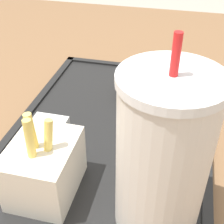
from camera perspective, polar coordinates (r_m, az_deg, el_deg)
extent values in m
cube|color=black|center=(0.47, 0.00, -3.43)|extent=(0.42, 0.29, 0.01)
cube|color=black|center=(0.51, -15.27, -0.37)|extent=(0.42, 0.01, 0.00)
cube|color=black|center=(0.46, 17.03, -5.20)|extent=(0.42, 0.01, 0.00)
cube|color=black|center=(0.64, 4.38, 8.32)|extent=(0.01, 0.29, 0.00)
cylinder|color=silver|center=(0.30, 9.12, -8.93)|extent=(0.09, 0.09, 0.17)
cylinder|color=silver|center=(0.25, 11.03, 5.78)|extent=(0.09, 0.09, 0.01)
cylinder|color=red|center=(0.24, 11.61, 10.25)|extent=(0.01, 0.01, 0.03)
ellipsoid|color=tan|center=(0.55, 12.00, 5.02)|extent=(0.13, 0.07, 0.04)
cylinder|color=#9E512D|center=(0.55, 12.12, 5.81)|extent=(0.11, 0.04, 0.02)
ellipsoid|color=tan|center=(0.56, 4.52, 6.02)|extent=(0.13, 0.08, 0.04)
cylinder|color=#9E512D|center=(0.55, 4.56, 6.82)|extent=(0.11, 0.05, 0.02)
cube|color=silver|center=(0.37, -12.25, -10.01)|extent=(0.09, 0.07, 0.07)
cylinder|color=#EACC60|center=(0.34, -14.37, -7.64)|extent=(0.01, 0.01, 0.09)
cylinder|color=#EACC60|center=(0.34, -12.33, -6.62)|extent=(0.02, 0.02, 0.07)
cylinder|color=#EACC60|center=(0.35, -13.98, -5.88)|extent=(0.01, 0.01, 0.08)
cube|color=silver|center=(0.47, -11.83, -3.04)|extent=(0.05, 0.05, 0.02)
cube|color=white|center=(0.46, -11.95, -2.27)|extent=(0.04, 0.04, 0.00)
cube|color=silver|center=(0.42, -14.75, -8.72)|extent=(0.05, 0.05, 0.02)
cube|color=#B21914|center=(0.41, -14.92, -7.93)|extent=(0.04, 0.04, 0.00)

